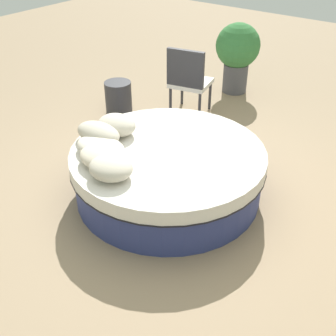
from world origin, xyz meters
TOP-DOWN VIEW (x-y plane):
  - ground_plane at (0.00, 0.00)m, footprint 16.00×16.00m
  - round_bed at (0.00, 0.00)m, footprint 1.99×1.99m
  - throw_pillow_0 at (-0.64, -0.05)m, footprint 0.43×0.36m
  - throw_pillow_1 at (-0.68, -0.29)m, footprint 0.52×0.31m
  - throw_pillow_2 at (-0.50, -0.44)m, footprint 0.55×0.36m
  - throw_pillow_3 at (-0.32, -0.57)m, footprint 0.53×0.39m
  - throw_pillow_4 at (-0.13, -0.68)m, footprint 0.42×0.37m
  - patio_chair at (-0.91, 1.68)m, footprint 0.62×0.60m
  - planter at (-0.81, 2.84)m, footprint 0.68×0.68m
  - side_table at (-1.74, 1.14)m, footprint 0.38×0.38m

SIDE VIEW (x-z plane):
  - ground_plane at x=0.00m, z-range 0.00..0.00m
  - side_table at x=-1.74m, z-range 0.00..0.47m
  - round_bed at x=0.00m, z-range 0.01..0.54m
  - patio_chair at x=-0.91m, z-range 0.07..1.05m
  - throw_pillow_2 at x=-0.50m, z-range 0.53..0.67m
  - throw_pillow_3 at x=-0.32m, z-range 0.53..0.69m
  - throw_pillow_4 at x=-0.13m, z-range 0.53..0.72m
  - throw_pillow_1 at x=-0.68m, z-range 0.53..0.73m
  - throw_pillow_0 at x=-0.64m, z-range 0.53..0.74m
  - planter at x=-0.81m, z-range 0.11..1.19m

